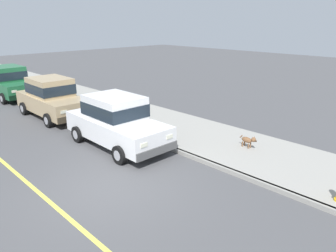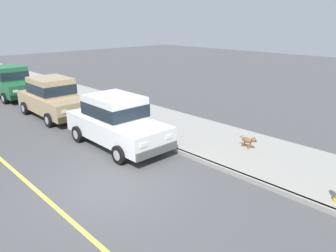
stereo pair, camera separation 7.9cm
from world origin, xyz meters
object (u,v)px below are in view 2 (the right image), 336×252
object	(u,v)px
car_tan_sedan	(53,97)
car_green_sedan	(10,81)
car_white_sedan	(116,121)
dog_brown	(248,140)

from	to	relation	value
car_tan_sedan	car_green_sedan	distance (m)	5.79
car_white_sedan	car_tan_sedan	distance (m)	5.36
dog_brown	car_white_sedan	bearing A→B (deg)	128.81
dog_brown	car_tan_sedan	bearing A→B (deg)	108.32
car_green_sedan	car_tan_sedan	bearing A→B (deg)	-89.99
car_green_sedan	dog_brown	xyz separation A→B (m)	(3.03, -14.95, -0.55)
car_white_sedan	car_green_sedan	world-z (taller)	same
car_white_sedan	dog_brown	xyz separation A→B (m)	(3.05, -3.80, -0.55)
car_white_sedan	dog_brown	size ratio (longest dim) A/B	6.12
car_tan_sedan	dog_brown	xyz separation A→B (m)	(3.03, -9.15, -0.55)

